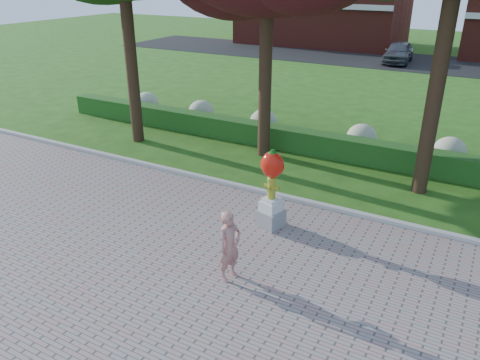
{
  "coord_description": "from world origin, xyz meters",
  "views": [
    {
      "loc": [
        4.95,
        -8.34,
        6.13
      ],
      "look_at": [
        -0.21,
        1.0,
        1.33
      ],
      "focal_mm": 35.0,
      "sensor_mm": 36.0,
      "label": 1
    }
  ],
  "objects": [
    {
      "name": "woman",
      "position": [
        0.71,
        -1.12,
        0.84
      ],
      "size": [
        0.51,
        0.66,
        1.6
      ],
      "primitive_type": "imported",
      "rotation": [
        0.0,
        0.0,
        1.33
      ],
      "color": "tan",
      "rests_on": "walkway"
    },
    {
      "name": "lawn_hedge",
      "position": [
        0.0,
        7.0,
        0.4
      ],
      "size": [
        24.0,
        0.7,
        0.8
      ],
      "primitive_type": "cube",
      "color": "#164D1A",
      "rests_on": "ground"
    },
    {
      "name": "street",
      "position": [
        0.0,
        28.0,
        0.01
      ],
      "size": [
        50.0,
        8.0,
        0.02
      ],
      "primitive_type": "cube",
      "color": "black",
      "rests_on": "ground"
    },
    {
      "name": "curb",
      "position": [
        0.0,
        3.0,
        0.07
      ],
      "size": [
        40.0,
        0.18,
        0.15
      ],
      "primitive_type": "cube",
      "color": "#ADADA5",
      "rests_on": "ground"
    },
    {
      "name": "building_left",
      "position": [
        -10.0,
        34.0,
        3.5
      ],
      "size": [
        14.0,
        8.0,
        7.0
      ],
      "primitive_type": "cube",
      "color": "maroon",
      "rests_on": "ground"
    },
    {
      "name": "walkway",
      "position": [
        0.0,
        -4.0,
        0.02
      ],
      "size": [
        40.0,
        14.0,
        0.04
      ],
      "primitive_type": "cube",
      "color": "gray",
      "rests_on": "ground"
    },
    {
      "name": "hydrangea_row",
      "position": [
        0.57,
        8.0,
        0.55
      ],
      "size": [
        20.1,
        1.1,
        0.99
      ],
      "color": "#ADAE85",
      "rests_on": "ground"
    },
    {
      "name": "ground",
      "position": [
        0.0,
        0.0,
        0.0
      ],
      "size": [
        100.0,
        100.0,
        0.0
      ],
      "primitive_type": "plane",
      "color": "#285214",
      "rests_on": "ground"
    },
    {
      "name": "hydrant_sculpture",
      "position": [
        0.51,
        1.34,
        1.16
      ],
      "size": [
        0.71,
        0.71,
        2.12
      ],
      "rotation": [
        0.0,
        0.0,
        -0.27
      ],
      "color": "gray",
      "rests_on": "walkway"
    },
    {
      "name": "parked_car",
      "position": [
        -1.69,
        27.18,
        0.76
      ],
      "size": [
        1.98,
        4.45,
        1.48
      ],
      "primitive_type": "imported",
      "rotation": [
        0.0,
        0.0,
        0.05
      ],
      "color": "#45484E",
      "rests_on": "street"
    }
  ]
}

